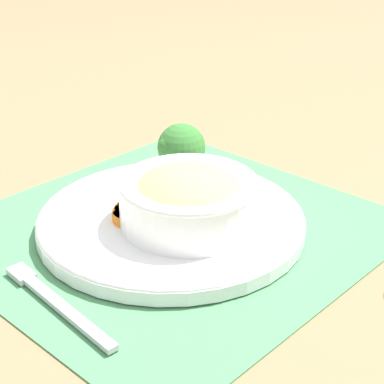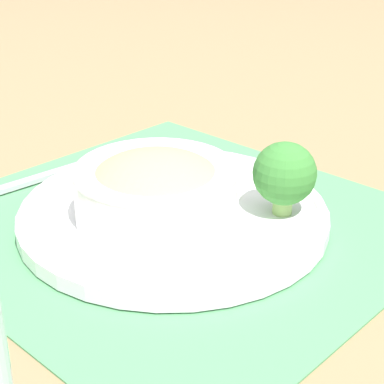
{
  "view_description": "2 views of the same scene",
  "coord_description": "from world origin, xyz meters",
  "views": [
    {
      "loc": [
        -0.53,
        -0.43,
        0.39
      ],
      "look_at": [
        0.02,
        -0.02,
        0.05
      ],
      "focal_mm": 60.0,
      "sensor_mm": 36.0,
      "label": 1
    },
    {
      "loc": [
        0.38,
        -0.46,
        0.32
      ],
      "look_at": [
        0.01,
        0.01,
        0.04
      ],
      "focal_mm": 60.0,
      "sensor_mm": 36.0,
      "label": 2
    }
  ],
  "objects": [
    {
      "name": "carrot_slice_middle",
      "position": [
        -0.02,
        0.04,
        0.02
      ],
      "size": [
        0.05,
        0.05,
        0.01
      ],
      "color": "orange",
      "rests_on": "plate"
    },
    {
      "name": "fork",
      "position": [
        -0.19,
        0.01,
        0.01
      ],
      "size": [
        0.05,
        0.18,
        0.01
      ],
      "rotation": [
        0.0,
        0.0,
        -0.18
      ],
      "color": "#B7B7BC",
      "rests_on": "placemat"
    },
    {
      "name": "placemat",
      "position": [
        0.0,
        0.0,
        0.0
      ],
      "size": [
        0.52,
        0.49,
        0.0
      ],
      "color": "#4C8C59",
      "rests_on": "ground_plane"
    },
    {
      "name": "ground_plane",
      "position": [
        0.0,
        0.0,
        0.0
      ],
      "size": [
        4.0,
        4.0,
        0.0
      ],
      "primitive_type": "plane",
      "color": "#8C704C"
    },
    {
      "name": "bowl",
      "position": [
        -0.0,
        -0.03,
        0.05
      ],
      "size": [
        0.16,
        0.16,
        0.07
      ],
      "color": "white",
      "rests_on": "plate"
    },
    {
      "name": "carrot_slice_near",
      "position": [
        -0.01,
        0.05,
        0.02
      ],
      "size": [
        0.05,
        0.05,
        0.01
      ],
      "color": "orange",
      "rests_on": "plate"
    },
    {
      "name": "plate",
      "position": [
        0.0,
        0.0,
        0.02
      ],
      "size": [
        0.32,
        0.32,
        0.02
      ],
      "color": "white",
      "rests_on": "placemat"
    },
    {
      "name": "carrot_slice_far",
      "position": [
        -0.03,
        0.04,
        0.02
      ],
      "size": [
        0.05,
        0.05,
        0.01
      ],
      "color": "orange",
      "rests_on": "plate"
    },
    {
      "name": "broccoli_floret",
      "position": [
        0.1,
        0.06,
        0.06
      ],
      "size": [
        0.06,
        0.06,
        0.08
      ],
      "color": "#84AD5B",
      "rests_on": "plate"
    },
    {
      "name": "carrot_slice_extra",
      "position": [
        -0.03,
        0.03,
        0.02
      ],
      "size": [
        0.05,
        0.05,
        0.01
      ],
      "color": "orange",
      "rests_on": "plate"
    }
  ]
}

